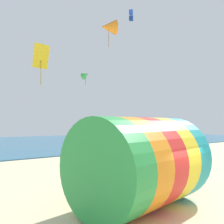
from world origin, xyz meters
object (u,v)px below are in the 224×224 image
at_px(giant_inflatable_tube, 141,162).
at_px(bystander_near_water, 129,155).
at_px(kite_green_delta, 86,75).
at_px(bystander_mid_beach, 186,154).
at_px(kite_blue_box, 131,15).
at_px(kite_orange_delta, 109,27).
at_px(kite_yellow_diamond, 41,57).
at_px(kite_handler, 180,173).

relative_size(giant_inflatable_tube, bystander_near_water, 3.38).
height_order(kite_green_delta, bystander_mid_beach, kite_green_delta).
distance_m(kite_blue_box, bystander_near_water, 17.51).
distance_m(kite_green_delta, kite_orange_delta, 9.44).
xyz_separation_m(giant_inflatable_tube, kite_blue_box, (11.90, 14.00, 14.34)).
bearing_deg(kite_yellow_diamond, bystander_mid_beach, 6.75).
bearing_deg(giant_inflatable_tube, bystander_near_water, 52.13).
relative_size(giant_inflatable_tube, kite_handler, 3.40).
relative_size(kite_green_delta, kite_orange_delta, 0.72).
bearing_deg(kite_orange_delta, kite_handler, -94.65).
xyz_separation_m(kite_green_delta, kite_orange_delta, (-3.15, -8.65, 2.07)).
bearing_deg(kite_blue_box, kite_handler, -122.49).
height_order(kite_handler, bystander_mid_beach, kite_handler).
bearing_deg(bystander_mid_beach, bystander_near_water, 152.69).
height_order(kite_handler, kite_blue_box, kite_blue_box).
height_order(kite_handler, kite_green_delta, kite_green_delta).
bearing_deg(kite_green_delta, giant_inflatable_tube, -113.59).
relative_size(giant_inflatable_tube, bystander_mid_beach, 3.54).
bearing_deg(kite_green_delta, kite_blue_box, -27.40).
relative_size(kite_orange_delta, kite_blue_box, 1.70).
xyz_separation_m(giant_inflatable_tube, bystander_near_water, (6.07, 7.80, -0.97)).
bearing_deg(giant_inflatable_tube, kite_handler, 12.05).
bearing_deg(kite_yellow_diamond, bystander_near_water, 23.37).
bearing_deg(giant_inflatable_tube, bystander_mid_beach, 27.82).
bearing_deg(kite_green_delta, bystander_mid_beach, -73.21).
xyz_separation_m(kite_yellow_diamond, kite_blue_box, (14.75, 10.05, 9.49)).
bearing_deg(kite_orange_delta, bystander_near_water, 0.37).
height_order(bystander_near_water, bystander_mid_beach, bystander_near_water).
bearing_deg(kite_blue_box, giant_inflatable_tube, -130.38).
relative_size(kite_handler, kite_blue_box, 1.36).
bearing_deg(giant_inflatable_tube, kite_blue_box, 49.62).
bearing_deg(kite_green_delta, kite_yellow_diamond, -128.76).
xyz_separation_m(giant_inflatable_tube, kite_handler, (3.46, 0.74, -0.97)).
xyz_separation_m(giant_inflatable_tube, bystander_mid_beach, (10.48, 5.53, -1.02)).
relative_size(kite_green_delta, kite_blue_box, 1.22).
distance_m(giant_inflatable_tube, kite_yellow_diamond, 6.87).
xyz_separation_m(kite_yellow_diamond, bystander_mid_beach, (13.33, 1.58, -5.86)).
bearing_deg(kite_green_delta, bystander_near_water, -97.34).
bearing_deg(bystander_near_water, kite_handler, -110.27).
distance_m(giant_inflatable_tube, kite_orange_delta, 12.66).
bearing_deg(kite_handler, giant_inflatable_tube, -167.95).
distance_m(giant_inflatable_tube, kite_blue_box, 23.31).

